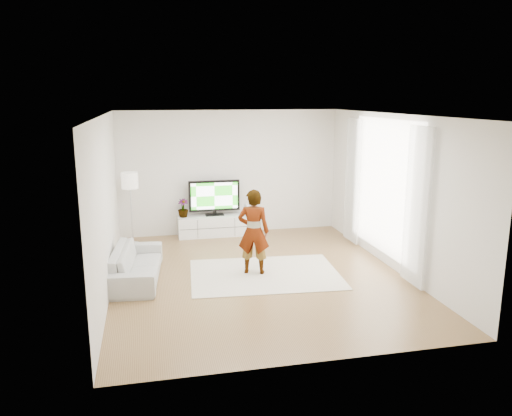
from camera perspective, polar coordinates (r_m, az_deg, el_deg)
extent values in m
plane|color=olive|center=(8.88, 0.25, -7.77)|extent=(6.00, 6.00, 0.00)
plane|color=white|center=(8.32, 0.27, 10.61)|extent=(6.00, 6.00, 0.00)
cube|color=silver|center=(8.32, -16.79, 0.34)|extent=(0.02, 6.00, 2.80)
cube|color=silver|center=(9.34, 15.41, 1.74)|extent=(0.02, 6.00, 2.80)
cube|color=silver|center=(11.39, -3.02, 4.08)|extent=(5.00, 0.02, 2.80)
cube|color=silver|center=(5.69, 6.85, -4.81)|extent=(5.00, 0.02, 2.80)
cube|color=white|center=(9.59, 14.50, 2.36)|extent=(0.01, 2.60, 2.50)
cube|color=white|center=(8.45, 17.89, 0.10)|extent=(0.04, 0.70, 2.60)
cube|color=white|center=(10.73, 11.00, 3.06)|extent=(0.04, 0.70, 2.60)
cube|color=white|center=(11.34, -4.71, -2.00)|extent=(1.66, 0.47, 0.47)
cube|color=black|center=(11.12, -4.54, -2.30)|extent=(1.61, 0.00, 0.01)
cube|color=black|center=(11.07, -6.68, -2.41)|extent=(0.01, 0.00, 0.41)
cube|color=black|center=(11.18, -2.43, -2.19)|extent=(0.01, 0.00, 0.41)
cube|color=black|center=(11.31, -4.75, -0.77)|extent=(0.41, 0.22, 0.02)
cube|color=black|center=(11.30, -4.75, -0.52)|extent=(0.08, 0.05, 0.08)
cube|color=black|center=(11.22, -4.79, 1.41)|extent=(1.14, 0.06, 0.69)
cube|color=green|center=(11.18, -4.77, 1.38)|extent=(1.04, 0.01, 0.59)
cube|color=white|center=(11.37, -1.11, -0.11)|extent=(0.09, 0.17, 0.23)
cube|color=#4CB2FF|center=(11.29, -1.02, -0.10)|extent=(0.01, 0.00, 0.13)
imported|color=#3F7238|center=(11.17, -8.34, -0.01)|extent=(0.24, 0.24, 0.41)
cube|color=beige|center=(8.95, 1.03, -7.56)|extent=(2.75, 2.07, 0.01)
imported|color=#334772|center=(8.77, -0.28, -2.72)|extent=(0.64, 0.51, 1.52)
imported|color=#ACACA7|center=(8.86, -13.50, -6.23)|extent=(0.93, 1.99, 0.56)
cylinder|color=silver|center=(11.06, -13.85, -3.93)|extent=(0.27, 0.27, 0.02)
cylinder|color=silver|center=(10.91, -14.01, -0.88)|extent=(0.03, 0.03, 1.19)
cylinder|color=white|center=(10.76, -14.23, 3.08)|extent=(0.34, 0.34, 0.33)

